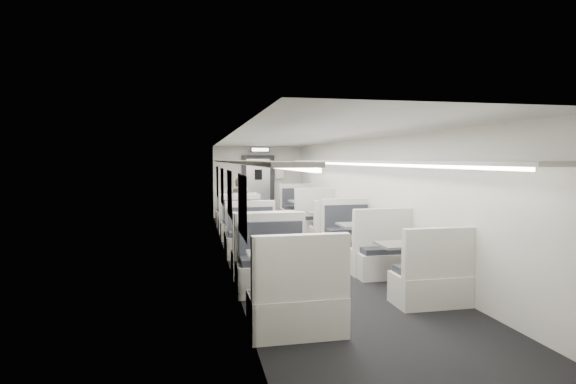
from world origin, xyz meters
name	(u,v)px	position (x,y,z in m)	size (l,w,h in m)	color
room	(298,196)	(0.00, 0.00, 1.20)	(3.24, 12.24, 2.64)	black
booth_left_a	(235,216)	(-1.00, 3.58, 0.36)	(1.00, 2.02, 1.08)	beige
booth_left_b	(244,229)	(-1.00, 1.10, 0.36)	(1.00, 2.03, 1.09)	beige
booth_left_c	(256,245)	(-1.00, -0.96, 0.37)	(1.03, 2.09, 1.12)	beige
booth_left_d	(283,281)	(-1.00, -3.49, 0.39)	(1.07, 2.18, 1.17)	beige
booth_right_a	(306,214)	(1.00, 3.27, 0.41)	(1.12, 2.27, 1.22)	beige
booth_right_b	(323,225)	(1.00, 1.50, 0.35)	(0.95, 1.94, 1.04)	beige
booth_right_c	(362,243)	(1.00, -1.12, 0.38)	(1.05, 2.13, 1.14)	beige
booth_right_d	(405,266)	(1.00, -2.93, 0.36)	(0.99, 2.02, 1.08)	beige
passenger	(240,205)	(-0.93, 2.82, 0.74)	(0.54, 0.36, 1.49)	black
window_a	(217,182)	(-1.49, 3.40, 1.35)	(0.02, 1.18, 0.84)	black
window_b	(222,186)	(-1.49, 1.20, 1.35)	(0.02, 1.18, 0.84)	black
window_c	(230,194)	(-1.49, -1.00, 1.35)	(0.02, 1.18, 0.84)	black
window_d	(242,206)	(-1.49, -3.20, 1.35)	(0.02, 1.18, 0.84)	black
luggage_rack_left	(239,162)	(-1.24, -0.30, 1.92)	(0.46, 10.40, 0.09)	beige
luggage_rack_right	(359,162)	(1.24, -0.30, 1.92)	(0.46, 10.40, 0.09)	beige
vestibule_door	(258,187)	(0.00, 5.93, 1.04)	(1.10, 0.13, 2.10)	black
exit_sign	(260,150)	(0.00, 5.44, 2.28)	(0.62, 0.12, 0.16)	black
wall_notice	(280,173)	(0.75, 5.92, 1.50)	(0.32, 0.02, 0.40)	white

